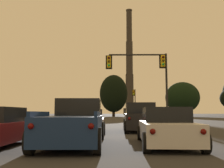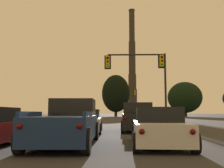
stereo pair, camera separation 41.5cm
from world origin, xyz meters
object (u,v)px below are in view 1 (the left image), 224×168
(sedan_center_lane_front, at_px, (89,121))
(traffic_light_far_right, at_px, (134,99))
(pickup_truck_center_lane_second, at_px, (75,124))
(sedan_right_lane_second, at_px, (166,127))
(suv_right_lane_front, at_px, (140,118))
(traffic_light_overhead_right, at_px, (146,71))
(smokestack, at_px, (129,73))

(sedan_center_lane_front, relative_size, traffic_light_far_right, 0.82)
(pickup_truck_center_lane_second, height_order, sedan_right_lane_second, pickup_truck_center_lane_second)
(suv_right_lane_front, bearing_deg, pickup_truck_center_lane_second, -112.79)
(pickup_truck_center_lane_second, bearing_deg, traffic_light_far_right, 81.13)
(pickup_truck_center_lane_second, relative_size, traffic_light_far_right, 0.95)
(suv_right_lane_front, distance_m, traffic_light_overhead_right, 6.79)
(pickup_truck_center_lane_second, relative_size, traffic_light_overhead_right, 0.86)
(sedan_right_lane_second, xyz_separation_m, sedan_center_lane_front, (-3.52, 6.70, 0.00))
(pickup_truck_center_lane_second, relative_size, sedan_center_lane_front, 1.16)
(sedan_right_lane_second, relative_size, sedan_center_lane_front, 1.00)
(pickup_truck_center_lane_second, distance_m, traffic_light_far_right, 41.99)
(traffic_light_far_right, bearing_deg, sedan_center_lane_front, -99.04)
(pickup_truck_center_lane_second, height_order, traffic_light_overhead_right, traffic_light_overhead_right)
(suv_right_lane_front, height_order, sedan_center_lane_front, suv_right_lane_front)
(pickup_truck_center_lane_second, bearing_deg, traffic_light_overhead_right, 69.51)
(pickup_truck_center_lane_second, bearing_deg, sedan_center_lane_front, 89.19)
(sedan_right_lane_second, bearing_deg, pickup_truck_center_lane_second, 178.59)
(pickup_truck_center_lane_second, distance_m, sedan_center_lane_front, 6.46)
(sedan_center_lane_front, relative_size, traffic_light_overhead_right, 0.74)
(suv_right_lane_front, height_order, smokestack, smokestack)
(sedan_center_lane_front, distance_m, traffic_light_overhead_right, 8.65)
(suv_right_lane_front, relative_size, sedan_right_lane_second, 1.03)
(traffic_light_far_right, bearing_deg, pickup_truck_center_lane_second, -97.58)
(sedan_center_lane_front, bearing_deg, suv_right_lane_front, 10.37)
(traffic_light_overhead_right, bearing_deg, suv_right_lane_front, -102.24)
(sedan_right_lane_second, relative_size, smokestack, 0.07)
(suv_right_lane_front, bearing_deg, traffic_light_overhead_right, 79.01)
(traffic_light_far_right, bearing_deg, traffic_light_overhead_right, -92.28)
(traffic_light_far_right, xyz_separation_m, smokestack, (5.26, 104.91, 21.50))
(sedan_center_lane_front, height_order, traffic_light_far_right, traffic_light_far_right)
(suv_right_lane_front, xyz_separation_m, smokestack, (7.57, 139.23, 24.44))
(pickup_truck_center_lane_second, relative_size, suv_right_lane_front, 1.12)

